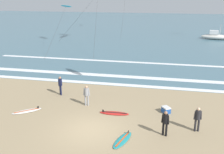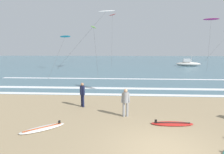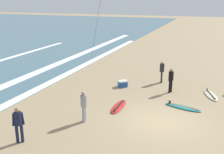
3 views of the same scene
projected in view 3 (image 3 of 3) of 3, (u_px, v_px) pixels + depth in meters
name	position (u px, v px, depth m)	size (l,w,h in m)	color
ground_plane	(161.00, 121.00, 13.63)	(160.00, 160.00, 0.00)	#9E8763
wave_foam_shoreline	(21.00, 97.00, 16.86)	(48.43, 0.70, 0.01)	white
wave_foam_mid_break	(0.00, 88.00, 18.66)	(57.46, 0.91, 0.01)	white
surfer_right_near	(171.00, 78.00, 17.52)	(0.51, 0.32, 1.60)	black
surfer_left_far	(162.00, 70.00, 19.57)	(0.52, 0.32, 1.60)	#232328
surfer_mid_group	(18.00, 122.00, 11.40)	(0.39, 0.45, 1.60)	#141938
surfer_background_far	(84.00, 104.00, 13.35)	(0.52, 0.32, 1.60)	gray
surfboard_near_water	(211.00, 95.00, 17.17)	(2.18, 1.21, 0.25)	beige
surfboard_foreground_flat	(183.00, 107.00, 15.28)	(1.15, 2.18, 0.25)	teal
surfboard_left_pile	(119.00, 106.00, 15.37)	(2.12, 0.66, 0.25)	red
cooler_box	(123.00, 84.00, 18.86)	(0.72, 0.76, 0.44)	#1E4C9E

